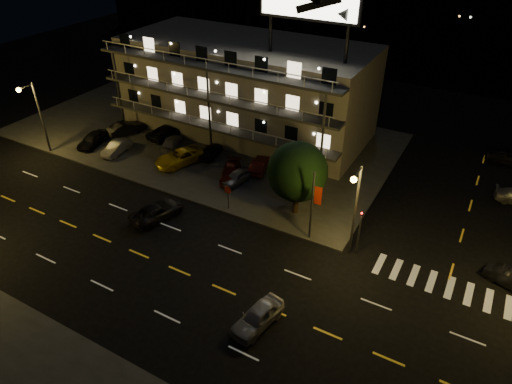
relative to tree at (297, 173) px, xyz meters
The scene contains 23 objects.
ground 12.05m from the tree, 102.42° to the right, with size 140.00×140.00×0.00m, color black.
curb_nw 19.16m from the tree, 151.41° to the left, with size 44.00×24.00×0.15m, color #31322F.
motel 17.87m from the tree, 133.95° to the left, with size 28.00×13.80×18.10m.
streetlight_nw 28.61m from the tree, behind, with size 0.44×1.92×8.00m.
streetlight_nc 6.86m from the tree, 27.13° to the right, with size 0.44×1.92×8.00m.
signal_nw 7.22m from the tree, 21.20° to the right, with size 0.20×0.27×4.60m.
banner_north 3.82m from the tree, 44.91° to the right, with size 0.83×0.16×6.40m.
stop_sign 6.46m from the tree, 155.52° to the right, with size 0.91×0.11×2.61m.
tree is the anchor object (origin of this frame).
lot_car_0 25.55m from the tree, behind, with size 1.71×4.26×1.45m, color black.
lot_car_1 21.95m from the tree, behind, with size 1.37×3.93×1.29m, color gray.
lot_car_2 14.71m from the tree, behind, with size 2.50×5.41×1.50m, color gold.
lot_car_3 8.97m from the tree, 165.21° to the left, with size 1.75×4.31×1.25m, color #53140B.
lot_car_4 8.05m from the tree, 166.06° to the left, with size 1.46×3.62×1.23m, color gray.
lot_car_5 24.82m from the tree, 169.17° to the left, with size 1.53×4.39×1.45m, color black.
lot_car_6 20.52m from the tree, 161.67° to the left, with size 2.40×5.21×1.45m, color black.
lot_car_7 18.06m from the tree, 165.74° to the left, with size 1.73×4.26×1.24m, color gray.
lot_car_8 13.65m from the tree, 158.28° to the left, with size 1.55×3.86×1.32m, color black.
lot_car_9 8.61m from the tree, 142.34° to the left, with size 1.36×3.90×1.28m, color #53140B.
side_car_0 17.88m from the tree, ahead, with size 1.30×3.73×1.23m, color black.
side_car_3 25.05m from the tree, 50.45° to the left, with size 1.80×4.49×1.53m, color black.
road_car_east 13.46m from the tree, 75.66° to the right, with size 1.70×4.22×1.44m, color gray.
road_car_west 12.65m from the tree, 147.68° to the right, with size 2.25×4.88×1.36m, color black.
Camera 1 is at (15.57, -19.48, 23.93)m, focal length 32.00 mm.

